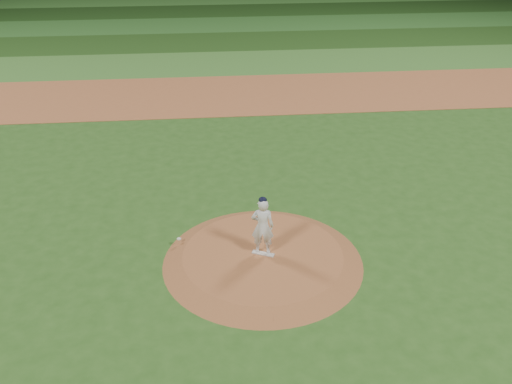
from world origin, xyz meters
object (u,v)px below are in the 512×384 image
(pitching_rubber, at_px, (263,254))
(rosin_bag, at_px, (179,239))
(pitchers_mound, at_px, (263,258))
(pitcher_on_mound, at_px, (263,226))

(pitching_rubber, bearing_deg, rosin_bag, -177.22)
(pitchers_mound, height_order, pitcher_on_mound, pitcher_on_mound)
(pitching_rubber, height_order, rosin_bag, rosin_bag)
(pitchers_mound, xyz_separation_m, pitching_rubber, (0.01, 0.00, 0.14))
(pitching_rubber, distance_m, pitcher_on_mound, 0.84)
(pitching_rubber, distance_m, rosin_bag, 2.49)
(pitching_rubber, bearing_deg, pitcher_on_mound, 122.36)
(pitching_rubber, bearing_deg, pitchers_mound, -137.97)
(pitchers_mound, distance_m, rosin_bag, 2.49)
(pitching_rubber, relative_size, rosin_bag, 4.71)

